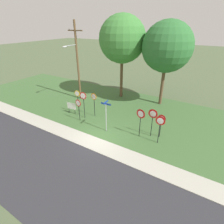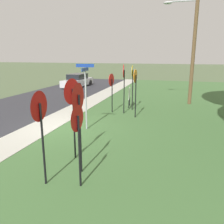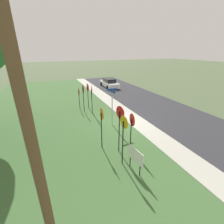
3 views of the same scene
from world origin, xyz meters
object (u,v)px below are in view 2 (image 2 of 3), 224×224
at_px(yield_sign_near_right, 72,99).
at_px(utility_pole, 193,29).
at_px(stop_sign_near_right, 135,83).
at_px(stop_sign_far_center, 124,78).
at_px(yield_sign_near_left, 78,107).
at_px(stop_sign_far_left, 112,84).
at_px(parked_hatchback_near, 78,81).
at_px(street_name_post, 86,91).
at_px(notice_board, 129,94).
at_px(stop_sign_near_left, 132,78).
at_px(yield_sign_far_left, 77,127).
at_px(yield_sign_far_right, 40,116).

distance_m(yield_sign_near_right, utility_pole, 11.30).
bearing_deg(stop_sign_near_right, stop_sign_far_center, -127.62).
distance_m(yield_sign_near_left, yield_sign_near_right, 1.03).
relative_size(stop_sign_far_left, yield_sign_near_left, 0.87).
bearing_deg(stop_sign_far_center, yield_sign_near_right, -11.31).
height_order(stop_sign_far_center, parked_hatchback_near, stop_sign_far_center).
bearing_deg(street_name_post, notice_board, 164.65).
bearing_deg(parked_hatchback_near, yield_sign_near_left, 25.97).
height_order(stop_sign_near_left, yield_sign_near_left, stop_sign_near_left).
height_order(yield_sign_far_left, parked_hatchback_near, yield_sign_far_left).
distance_m(yield_sign_near_right, yield_sign_far_right, 1.71).
relative_size(stop_sign_far_left, parked_hatchback_near, 0.48).
height_order(stop_sign_far_center, utility_pole, utility_pole).
height_order(stop_sign_near_right, yield_sign_far_right, stop_sign_near_right).
distance_m(yield_sign_near_right, notice_board, 8.16).
relative_size(utility_pole, notice_board, 7.44).
xyz_separation_m(stop_sign_far_center, yield_sign_near_right, (6.31, -0.22, -0.07)).
bearing_deg(yield_sign_far_right, stop_sign_far_center, 175.59).
xyz_separation_m(stop_sign_far_left, yield_sign_far_right, (8.07, 0.44, 0.22)).
distance_m(stop_sign_near_right, yield_sign_far_left, 7.15).
distance_m(stop_sign_near_left, street_name_post, 4.58).
distance_m(yield_sign_near_left, yield_sign_far_right, 1.09).
distance_m(stop_sign_near_right, stop_sign_far_left, 1.74).
bearing_deg(stop_sign_near_left, stop_sign_near_right, 9.37).
height_order(stop_sign_near_right, parked_hatchback_near, stop_sign_near_right).
xyz_separation_m(yield_sign_near_right, yield_sign_far_left, (1.55, 0.86, -0.38)).
bearing_deg(street_name_post, yield_sign_near_left, 14.48).
bearing_deg(yield_sign_near_left, stop_sign_near_right, 176.37).
height_order(stop_sign_near_left, street_name_post, street_name_post).
bearing_deg(stop_sign_far_left, stop_sign_far_center, 93.10).
height_order(yield_sign_near_left, street_name_post, street_name_post).
bearing_deg(parked_hatchback_near, stop_sign_near_left, 42.15).
bearing_deg(yield_sign_far_left, utility_pole, 168.00).
bearing_deg(utility_pole, parked_hatchback_near, -119.31).
relative_size(yield_sign_far_left, yield_sign_far_right, 0.87).
xyz_separation_m(yield_sign_near_left, yield_sign_far_right, (0.86, -0.66, -0.09)).
bearing_deg(yield_sign_near_right, yield_sign_far_left, 39.82).
xyz_separation_m(yield_sign_near_left, yield_sign_near_right, (-0.85, -0.58, 0.02)).
bearing_deg(notice_board, yield_sign_far_right, -9.09).
height_order(stop_sign_far_left, street_name_post, street_name_post).
xyz_separation_m(stop_sign_far_left, street_name_post, (3.42, -0.23, 0.11)).
distance_m(yield_sign_near_left, street_name_post, 4.03).
relative_size(stop_sign_far_center, utility_pole, 0.30).
relative_size(notice_board, parked_hatchback_near, 0.26).
xyz_separation_m(yield_sign_near_right, utility_pole, (-10.16, 3.93, 3.01)).
xyz_separation_m(stop_sign_near_left, stop_sign_near_right, (1.75, 0.51, -0.06)).
bearing_deg(stop_sign_near_right, street_name_post, -29.70).
bearing_deg(stop_sign_far_left, notice_board, 164.27).
bearing_deg(yield_sign_near_right, notice_board, -170.72).
distance_m(utility_pole, parked_hatchback_near, 13.48).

